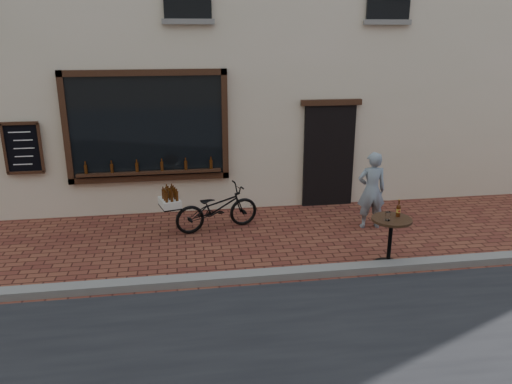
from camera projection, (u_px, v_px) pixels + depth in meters
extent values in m
plane|color=#5B261D|center=(271.00, 285.00, 7.58)|extent=(90.00, 90.00, 0.00)
cube|color=slate|center=(268.00, 275.00, 7.75)|extent=(90.00, 0.25, 0.12)
cube|color=black|center=(147.00, 127.00, 9.98)|extent=(3.00, 0.06, 2.00)
cube|color=black|center=(143.00, 73.00, 9.63)|extent=(3.24, 0.10, 0.12)
cube|color=black|center=(150.00, 178.00, 10.28)|extent=(3.24, 0.10, 0.12)
cube|color=black|center=(66.00, 129.00, 9.73)|extent=(0.12, 0.10, 2.24)
cube|color=black|center=(225.00, 125.00, 10.19)|extent=(0.12, 0.10, 2.24)
cube|color=black|center=(150.00, 172.00, 10.20)|extent=(2.90, 0.16, 0.05)
cube|color=black|center=(329.00, 156.00, 10.77)|extent=(1.10, 0.10, 2.20)
cube|color=black|center=(331.00, 102.00, 10.39)|extent=(1.30, 0.10, 0.12)
cube|color=black|center=(23.00, 148.00, 9.72)|extent=(0.62, 0.04, 0.92)
cylinder|color=#3D1C07|center=(86.00, 169.00, 9.98)|extent=(0.06, 0.06, 0.19)
cylinder|color=#3D1C07|center=(112.00, 168.00, 10.05)|extent=(0.06, 0.06, 0.19)
cylinder|color=#3D1C07|center=(137.00, 167.00, 10.12)|extent=(0.06, 0.06, 0.19)
cylinder|color=#3D1C07|center=(162.00, 166.00, 10.20)|extent=(0.06, 0.06, 0.19)
cylinder|color=#3D1C07|center=(187.00, 165.00, 10.27)|extent=(0.06, 0.06, 0.19)
cylinder|color=#3D1C07|center=(211.00, 164.00, 10.34)|extent=(0.06, 0.06, 0.19)
imported|color=black|center=(217.00, 208.00, 9.58)|extent=(1.74, 0.99, 0.87)
cube|color=black|center=(170.00, 206.00, 9.18)|extent=(0.44, 0.53, 0.03)
cube|color=beige|center=(170.00, 202.00, 9.15)|extent=(0.44, 0.55, 0.13)
cylinder|color=#3D1C07|center=(177.00, 196.00, 8.99)|extent=(0.05, 0.05, 0.18)
cylinder|color=#3D1C07|center=(172.00, 197.00, 8.96)|extent=(0.05, 0.05, 0.18)
cylinder|color=#3D1C07|center=(166.00, 198.00, 8.92)|extent=(0.05, 0.05, 0.18)
cylinder|color=#3D1C07|center=(175.00, 194.00, 9.09)|extent=(0.05, 0.05, 0.18)
cylinder|color=#3D1C07|center=(170.00, 195.00, 9.06)|extent=(0.05, 0.05, 0.18)
cylinder|color=#3D1C07|center=(165.00, 196.00, 9.02)|extent=(0.05, 0.05, 0.18)
cylinder|color=#3D1C07|center=(174.00, 193.00, 9.19)|extent=(0.05, 0.05, 0.18)
cylinder|color=#3D1C07|center=(168.00, 193.00, 9.16)|extent=(0.05, 0.05, 0.18)
cylinder|color=#3D1C07|center=(163.00, 194.00, 9.12)|extent=(0.05, 0.05, 0.18)
cylinder|color=#3D1C07|center=(172.00, 191.00, 9.29)|extent=(0.05, 0.05, 0.18)
cylinder|color=#3D1C07|center=(167.00, 191.00, 9.26)|extent=(0.05, 0.05, 0.18)
cylinder|color=black|center=(388.00, 264.00, 8.20)|extent=(0.47, 0.47, 0.03)
cylinder|color=black|center=(390.00, 242.00, 8.08)|extent=(0.06, 0.06, 0.75)
cylinder|color=black|center=(392.00, 220.00, 7.95)|extent=(0.64, 0.64, 0.04)
cylinder|color=gold|center=(398.00, 211.00, 8.00)|extent=(0.07, 0.07, 0.06)
cylinder|color=white|center=(388.00, 216.00, 7.84)|extent=(0.08, 0.08, 0.14)
imported|color=gray|center=(371.00, 190.00, 9.58)|extent=(0.58, 0.40, 1.51)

